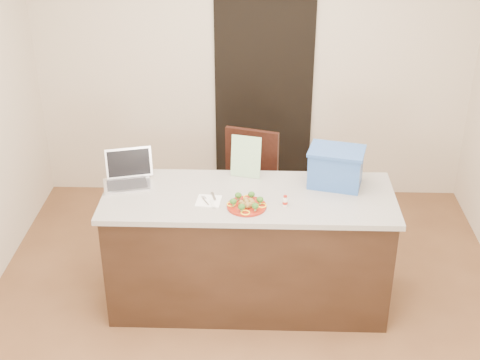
{
  "coord_description": "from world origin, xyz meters",
  "views": [
    {
      "loc": [
        0.07,
        -3.84,
        3.22
      ],
      "look_at": [
        -0.06,
        0.2,
        1.07
      ],
      "focal_mm": 50.0,
      "sensor_mm": 36.0,
      "label": 1
    }
  ],
  "objects_px": {
    "island": "(248,249)",
    "chair": "(251,184)",
    "blue_box": "(336,167)",
    "napkin": "(209,201)",
    "laptop": "(128,174)",
    "yogurt_bottle": "(285,202)",
    "plate": "(247,206)"
  },
  "relations": [
    {
      "from": "napkin",
      "to": "yogurt_bottle",
      "type": "distance_m",
      "value": 0.53
    },
    {
      "from": "laptop",
      "to": "blue_box",
      "type": "height_order",
      "value": "blue_box"
    },
    {
      "from": "island",
      "to": "plate",
      "type": "distance_m",
      "value": 0.5
    },
    {
      "from": "napkin",
      "to": "laptop",
      "type": "height_order",
      "value": "laptop"
    },
    {
      "from": "island",
      "to": "yogurt_bottle",
      "type": "relative_size",
      "value": 26.57
    },
    {
      "from": "island",
      "to": "chair",
      "type": "height_order",
      "value": "chair"
    },
    {
      "from": "island",
      "to": "plate",
      "type": "bearing_deg",
      "value": -93.79
    },
    {
      "from": "plate",
      "to": "yogurt_bottle",
      "type": "bearing_deg",
      "value": 6.73
    },
    {
      "from": "plate",
      "to": "yogurt_bottle",
      "type": "relative_size",
      "value": 3.48
    },
    {
      "from": "yogurt_bottle",
      "to": "laptop",
      "type": "bearing_deg",
      "value": 164.83
    },
    {
      "from": "chair",
      "to": "blue_box",
      "type": "bearing_deg",
      "value": -28.82
    },
    {
      "from": "chair",
      "to": "plate",
      "type": "bearing_deg",
      "value": -74.57
    },
    {
      "from": "napkin",
      "to": "yogurt_bottle",
      "type": "bearing_deg",
      "value": -4.56
    },
    {
      "from": "island",
      "to": "yogurt_bottle",
      "type": "distance_m",
      "value": 0.57
    },
    {
      "from": "napkin",
      "to": "laptop",
      "type": "bearing_deg",
      "value": 156.35
    },
    {
      "from": "blue_box",
      "to": "napkin",
      "type": "bearing_deg",
      "value": -149.16
    },
    {
      "from": "plate",
      "to": "laptop",
      "type": "relative_size",
      "value": 0.7
    },
    {
      "from": "napkin",
      "to": "island",
      "type": "bearing_deg",
      "value": 19.34
    },
    {
      "from": "plate",
      "to": "chair",
      "type": "height_order",
      "value": "chair"
    },
    {
      "from": "plate",
      "to": "chair",
      "type": "relative_size",
      "value": 0.26
    },
    {
      "from": "yogurt_bottle",
      "to": "chair",
      "type": "relative_size",
      "value": 0.08
    },
    {
      "from": "plate",
      "to": "napkin",
      "type": "distance_m",
      "value": 0.27
    },
    {
      "from": "napkin",
      "to": "chair",
      "type": "xyz_separation_m",
      "value": [
        0.28,
        0.89,
        -0.34
      ]
    },
    {
      "from": "island",
      "to": "chair",
      "type": "xyz_separation_m",
      "value": [
        0.01,
        0.8,
        0.12
      ]
    },
    {
      "from": "yogurt_bottle",
      "to": "blue_box",
      "type": "xyz_separation_m",
      "value": [
        0.37,
        0.32,
        0.11
      ]
    },
    {
      "from": "yogurt_bottle",
      "to": "island",
      "type": "bearing_deg",
      "value": 151.07
    },
    {
      "from": "island",
      "to": "blue_box",
      "type": "height_order",
      "value": "blue_box"
    },
    {
      "from": "island",
      "to": "laptop",
      "type": "distance_m",
      "value": 1.04
    },
    {
      "from": "plate",
      "to": "blue_box",
      "type": "xyz_separation_m",
      "value": [
        0.63,
        0.35,
        0.13
      ]
    },
    {
      "from": "island",
      "to": "blue_box",
      "type": "relative_size",
      "value": 4.67
    },
    {
      "from": "laptop",
      "to": "yogurt_bottle",
      "type": "bearing_deg",
      "value": -29.84
    },
    {
      "from": "yogurt_bottle",
      "to": "plate",
      "type": "bearing_deg",
      "value": -173.27
    }
  ]
}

